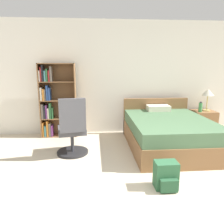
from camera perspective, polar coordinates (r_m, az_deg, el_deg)
The scene contains 9 objects.
ground_plane at distance 2.60m, azimuth 14.96°, elevation -26.12°, with size 14.00×14.00×0.00m, color beige.
wall_back at distance 5.20m, azimuth 3.74°, elevation 8.83°, with size 9.00×0.06×2.60m.
bookshelf at distance 5.05m, azimuth -15.09°, elevation 2.75°, with size 0.79×0.26×1.64m.
bed at distance 4.47m, azimuth 14.30°, elevation -5.06°, with size 1.50×1.99×0.84m.
office_chair at distance 3.94m, azimuth -10.35°, elevation -4.85°, with size 0.57×0.64×1.06m.
nightstand at distance 5.60m, azimuth 22.63°, elevation -2.47°, with size 0.50×0.49×0.55m.
table_lamp at distance 5.53m, azimuth 23.76°, elevation 4.52°, with size 0.27×0.27×0.51m.
water_bottle at distance 5.36m, azimuth 22.11°, elevation 1.16°, with size 0.08×0.08×0.23m.
backpack_green at distance 3.07m, azimuth 13.95°, elevation -15.87°, with size 0.30×0.28×0.36m.
Camera 1 is at (-0.76, -1.91, 1.59)m, focal length 35.00 mm.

